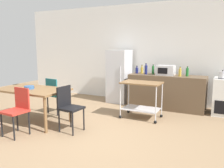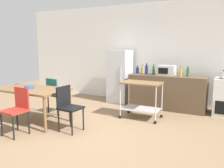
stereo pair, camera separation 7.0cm
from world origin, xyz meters
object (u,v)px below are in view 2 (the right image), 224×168
Objects in this scene: dining_table at (33,92)px; fruit_bowl at (29,87)px; bottle_soda at (143,70)px; bottle_wine at (147,70)px; chair_red at (17,108)px; chair_teal at (56,93)px; chair_black at (68,105)px; kettle at (223,75)px; bottle_vinegar at (154,70)px; kitchen_cart at (141,94)px; microwave at (166,70)px; bottle_hot_sauce at (181,72)px; bottle_olive_oil at (137,70)px; refrigerator at (120,76)px; bottle_sparkling_water at (188,72)px.

dining_table is 7.17× the size of fruit_bowl.
bottle_wine is (0.17, -0.16, 0.03)m from bottle_soda.
bottle_soda is 1.15× the size of fruit_bowl.
chair_red is 2.95× the size of bottle_wine.
bottle_soda is (1.59, 1.84, 0.47)m from chair_teal.
kettle reaches higher than chair_black.
chair_black is 3.39× the size of bottle_vinegar.
bottle_soda reaches higher than kettle.
kitchen_cart is 1.25m from microwave.
chair_red is 3.77m from microwave.
kettle is at bearing 0.54° from bottle_hot_sauce.
microwave is at bearing 76.45° from kitchen_cart.
kitchen_cart is at bearing 52.94° from chair_red.
bottle_olive_oil is 0.89× the size of kettle.
bottle_wine is at bearing 103.34° from kitchen_cart.
kettle is at bearing -0.43° from bottle_wine.
bottle_vinegar is (0.90, 2.65, 0.50)m from chair_black.
bottle_hot_sauce is (1.80, -0.19, 0.23)m from refrigerator.
kitchen_cart is at bearing -122.51° from bottle_hot_sauce.
bottle_vinegar reaches higher than bottle_hot_sauce.
bottle_wine is (1.77, 2.40, 0.36)m from dining_table.
chair_red is at bearing -100.41° from refrigerator.
bottle_sparkling_water is (0.55, 0.01, -0.02)m from microwave.
bottle_hot_sauce is at bearing -6.17° from bottle_olive_oil.
kitchen_cart is 3.69× the size of bottle_hot_sauce.
chair_red is at bearing -116.69° from bottle_vinegar.
chair_red is 0.57× the size of refrigerator.
bottle_sparkling_water is at bearing 4.06° from bottle_wine.
chair_teal is 4.05m from kettle.
fruit_bowl is (-1.51, -2.56, -0.20)m from bottle_olive_oil.
chair_black is 1.10m from fruit_bowl.
refrigerator is (0.88, 1.84, 0.26)m from chair_teal.
bottle_hot_sauce is at bearing -13.00° from microwave.
dining_table is 2.92m from bottle_olive_oil.
bottle_wine is 0.22m from bottle_vinegar.
chair_teal is 0.57× the size of refrigerator.
kettle is (2.78, -0.18, 0.23)m from refrigerator.
bottle_vinegar is at bearing 6.67° from bottle_olive_oil.
kitchen_cart is (2.02, 1.34, -0.10)m from dining_table.
chair_black is 4.19× the size of bottle_olive_oil.
bottle_vinegar is at bearing 0.28° from bottle_soda.
bottle_vinegar reaches higher than chair_red.
chair_teal is 2.95× the size of bottle_wine.
bottle_vinegar is at bearing 53.20° from dining_table.
bottle_olive_oil is at bearing -121.05° from chair_teal.
chair_teal is at bearing -130.89° from bottle_soda.
bottle_sparkling_water reaches higher than kettle.
refrigerator is 7.29× the size of bottle_olive_oil.
bottle_vinegar reaches higher than kitchen_cart.
bottle_soda is 1.25m from bottle_sparkling_water.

